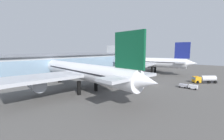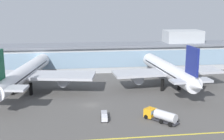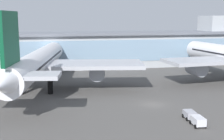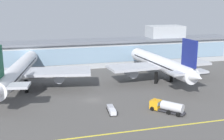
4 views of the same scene
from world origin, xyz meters
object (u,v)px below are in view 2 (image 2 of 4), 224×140
airliner_near_right (168,71)px  fuel_tanker_truck (160,115)px  airliner_near_left (24,74)px  baggage_tug_near (104,116)px

airliner_near_right → fuel_tanker_truck: (-10.78, -27.55, -4.56)m
airliner_near_left → airliner_near_right: size_ratio=1.12×
airliner_near_left → baggage_tug_near: airliner_near_left is taller
airliner_near_left → airliner_near_right: bearing=-81.7°
baggage_tug_near → airliner_near_left: bearing=-133.9°
fuel_tanker_truck → baggage_tug_near: bearing=38.2°
airliner_near_right → baggage_tug_near: (-24.22, -24.48, -5.27)m
airliner_near_right → fuel_tanker_truck: size_ratio=5.48×
fuel_tanker_truck → baggage_tug_near: (-13.45, 3.07, -0.72)m
fuel_tanker_truck → baggage_tug_near: size_ratio=1.50×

